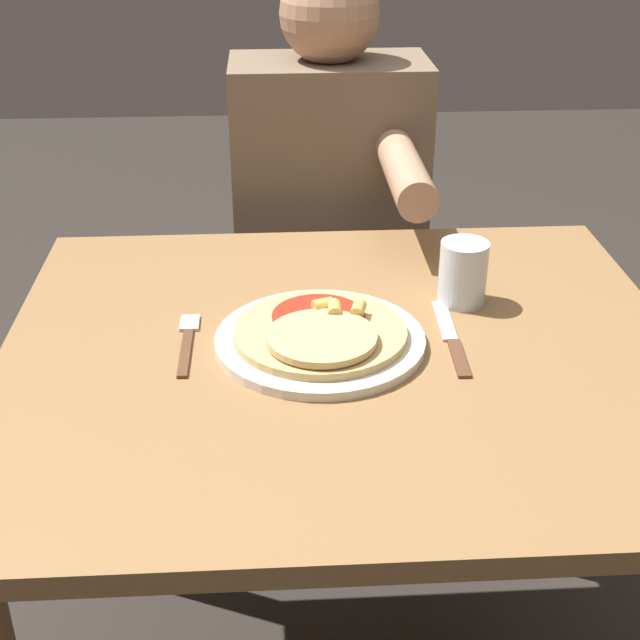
% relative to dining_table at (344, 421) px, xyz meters
% --- Properties ---
extents(dining_table, '(0.97, 0.86, 0.75)m').
position_rel_dining_table_xyz_m(dining_table, '(0.00, 0.00, 0.00)').
color(dining_table, olive).
rests_on(dining_table, ground_plane).
extents(plate, '(0.30, 0.30, 0.01)m').
position_rel_dining_table_xyz_m(plate, '(-0.03, 0.01, 0.13)').
color(plate, silver).
rests_on(plate, dining_table).
extents(pizza, '(0.25, 0.25, 0.04)m').
position_rel_dining_table_xyz_m(pizza, '(-0.03, 0.00, 0.15)').
color(pizza, tan).
rests_on(pizza, plate).
extents(fork, '(0.03, 0.18, 0.00)m').
position_rel_dining_table_xyz_m(fork, '(-0.22, 0.03, 0.13)').
color(fork, brown).
rests_on(fork, dining_table).
extents(knife, '(0.03, 0.22, 0.00)m').
position_rel_dining_table_xyz_m(knife, '(0.15, 0.01, 0.13)').
color(knife, brown).
rests_on(knife, dining_table).
extents(drinking_glass, '(0.07, 0.07, 0.10)m').
position_rel_dining_table_xyz_m(drinking_glass, '(0.19, 0.13, 0.18)').
color(drinking_glass, silver).
rests_on(drinking_glass, dining_table).
extents(person_diner, '(0.39, 0.52, 1.19)m').
position_rel_dining_table_xyz_m(person_diner, '(0.03, 0.66, 0.07)').
color(person_diner, '#2D2D38').
rests_on(person_diner, ground_plane).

